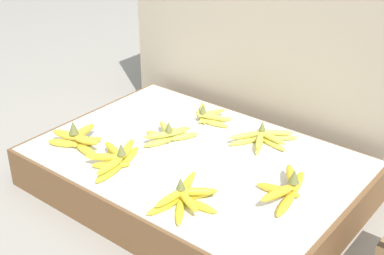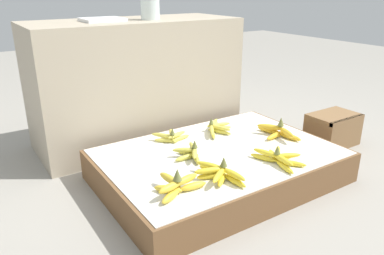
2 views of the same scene
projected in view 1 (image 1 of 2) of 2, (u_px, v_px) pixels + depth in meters
name	position (u px, v px, depth m)	size (l,w,h in m)	color
ground_plane	(196.00, 191.00, 2.03)	(10.00, 10.00, 0.00)	gray
display_platform	(196.00, 174.00, 1.99)	(1.17, 0.81, 0.16)	brown
back_vendor_table	(279.00, 42.00, 2.42)	(1.25, 0.52, 0.75)	tan
banana_bunch_front_left	(78.00, 139.00, 2.00)	(0.23, 0.18, 0.11)	gold
banana_bunch_front_midleft	(116.00, 158.00, 1.88)	(0.16, 0.26, 0.10)	yellow
banana_bunch_front_midright	(185.00, 197.00, 1.68)	(0.20, 0.26, 0.09)	yellow
banana_bunch_middle_midleft	(168.00, 134.00, 2.04)	(0.18, 0.21, 0.09)	gold
banana_bunch_middle_right	(287.00, 188.00, 1.71)	(0.16, 0.28, 0.11)	gold
banana_bunch_back_midleft	(209.00, 116.00, 2.19)	(0.20, 0.13, 0.08)	#DBCC4C
banana_bunch_back_midright	(263.00, 138.00, 2.02)	(0.21, 0.22, 0.08)	#DBCC4C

